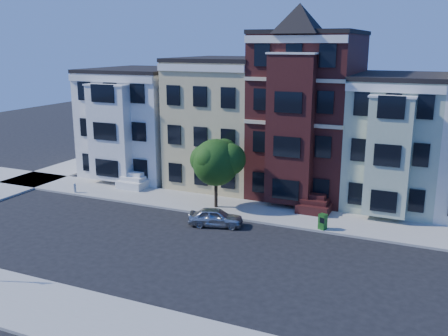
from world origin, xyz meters
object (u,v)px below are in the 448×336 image
at_px(street_tree, 216,166).
at_px(fire_hydrant, 75,189).
at_px(parked_car, 216,217).
at_px(newspaper_box, 323,222).

height_order(street_tree, fire_hydrant, street_tree).
distance_m(street_tree, parked_car, 4.28).
distance_m(parked_car, fire_hydrant, 13.02).
bearing_deg(newspaper_box, fire_hydrant, -158.62).
height_order(street_tree, newspaper_box, street_tree).
bearing_deg(fire_hydrant, newspaper_box, 0.00).
distance_m(newspaper_box, fire_hydrant, 19.36).
xyz_separation_m(street_tree, newspaper_box, (7.89, -1.28, -2.51)).
xyz_separation_m(street_tree, fire_hydrant, (-11.46, -1.28, -2.70)).
bearing_deg(parked_car, fire_hydrant, 66.90).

